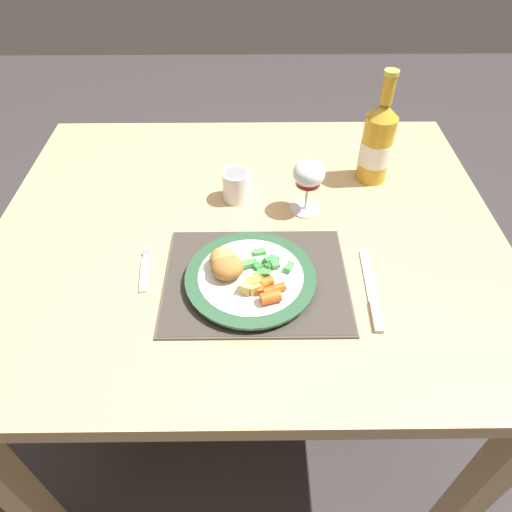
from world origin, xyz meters
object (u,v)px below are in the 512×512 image
Objects in this scene: fork at (144,272)px; table_knife at (372,296)px; bottle at (377,143)px; drinking_cup at (236,185)px; dining_table at (248,255)px; dinner_plate at (251,278)px; wine_glass at (309,176)px.

table_knife is (0.45, -0.07, 0.00)m from fork.
drinking_cup is (-0.34, -0.08, -0.06)m from bottle.
bottle is (0.31, 0.19, 0.19)m from dining_table.
dinner_plate reaches higher than dining_table.
wine_glass is 1.77× the size of drinking_cup.
wine_glass reaches higher than dining_table.
drinking_cup is (-0.16, 0.04, -0.05)m from wine_glass.
bottle is (0.18, 0.13, 0.01)m from wine_glass.
drinking_cup is at bearing 104.04° from dining_table.
dining_table is 8.84× the size of fork.
bottle is at bearing 49.93° from dinner_plate.
bottle reaches higher than wine_glass.
bottle is 3.74× the size of drinking_cup.
bottle is (0.52, 0.33, 0.10)m from fork.
table_knife is 2.90× the size of drinking_cup.
dinner_plate is at bearing 171.33° from table_knife.
dinner_plate is (0.01, -0.18, 0.11)m from dining_table.
wine_glass is 0.47× the size of bottle.
dining_table is 5.34× the size of table_knife.
drinking_cup reaches higher than fork.
dining_table is at bearing 34.99° from fork.
dining_table is at bearing -149.34° from bottle.
dinner_plate is at bearing -83.23° from drinking_cup.
wine_glass is at bearing -144.12° from bottle.
bottle is (0.31, 0.36, 0.08)m from dinner_plate.
wine_glass is at bearing -15.28° from drinking_cup.
fork is 1.75× the size of drinking_cup.
table_knife is 0.31m from wine_glass.
bottle reaches higher than dinner_plate.
wine_glass is 0.18m from drinking_cup.
bottle is 0.36m from drinking_cup.
dinner_plate is at bearing -87.54° from dining_table.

